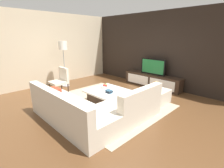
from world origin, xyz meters
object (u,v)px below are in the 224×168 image
Objects in this scene: sectional_couch at (93,110)px; book_stack at (109,91)px; accent_chair_near at (61,79)px; fruit_bowl at (105,87)px; television at (153,67)px; ottoman at (155,96)px; decorative_ball at (156,85)px; media_console at (152,81)px; floor_lamp at (63,48)px; coffee_table at (107,96)px.

sectional_couch is 13.10× the size of book_stack.
accent_chair_near is 1.73m from fruit_bowl.
television is 1.45× the size of ottoman.
decorative_ball is 1.41× the size of book_stack.
media_console is at bearing -90.00° from television.
sectional_couch is (0.50, -3.31, 0.04)m from media_console.
floor_lamp is at bearing 161.68° from sectional_couch.
television is 1.17× the size of accent_chair_near.
ottoman is (1.01, 1.02, -0.00)m from coffee_table.
ottoman is (0.91, -1.28, -0.05)m from media_console.
media_console is 1.60m from decorative_ball.
ottoman is at bearing 18.60° from accent_chair_near.
sectional_couch is 1.36m from fruit_bowl.
fruit_bowl is at bearing -97.23° from television.
decorative_ball is (-0.00, 0.00, 0.33)m from ottoman.
coffee_table is at bearing 0.48° from floor_lamp.
sectional_couch is 8.66× the size of fruit_bowl.
floor_lamp is at bearing -136.97° from television.
book_stack is (0.12, -2.42, 0.17)m from media_console.
media_console is 2.22m from fruit_bowl.
accent_chair_near is 4.70× the size of book_stack.
television is 2.45m from book_stack.
media_console is at bearing 92.78° from book_stack.
floor_lamp reaches higher than decorative_ball.
media_console is 2.14× the size of coffee_table.
television is at bearing 90.00° from media_console.
book_stack is (2.01, 0.39, -0.07)m from accent_chair_near.
television is 2.38m from coffee_table.
television is 3.38m from sectional_couch.
television is 3.46m from floor_lamp.
media_console is 0.55m from television.
coffee_table is at bearing 120.94° from sectional_couch.
floor_lamp reaches higher than coffee_table.
sectional_couch is at bearing -101.40° from decorative_ball.
television is at bearing 125.53° from ottoman.
coffee_table is 0.31m from fruit_bowl.
television reaches higher than ottoman.
book_stack is (-0.80, -1.14, 0.22)m from ottoman.
ottoman is at bearing 17.00° from floor_lamp.
media_console is 2.27× the size of television.
book_stack reaches higher than ottoman.
accent_chair_near is 3.20m from decorative_ball.
television is at bearing 92.78° from book_stack.
television is 1.68m from ottoman.
decorative_ball is at bearing 45.15° from coffee_table.
decorative_ball is at bearing 17.00° from floor_lamp.
floor_lamp is 6.20× the size of fruit_bowl.
floor_lamp reaches higher than sectional_couch.
decorative_ball is at bearing 55.08° from book_stack.
ottoman is 2.50× the size of fruit_bowl.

